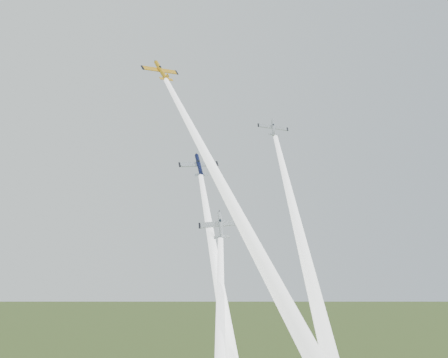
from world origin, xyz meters
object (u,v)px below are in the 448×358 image
at_px(plane_navy, 199,165).
at_px(plane_silver_low, 221,225).
at_px(plane_silver_right, 273,128).
at_px(plane_yellow, 161,71).

distance_m(plane_navy, plane_silver_low, 19.48).
bearing_deg(plane_silver_low, plane_silver_right, 61.17).
bearing_deg(plane_silver_low, plane_navy, 107.57).
relative_size(plane_silver_right, plane_silver_low, 0.88).
distance_m(plane_yellow, plane_silver_right, 26.64).
bearing_deg(plane_yellow, plane_silver_low, -84.90).
bearing_deg(plane_navy, plane_silver_low, -84.90).
bearing_deg(plane_navy, plane_yellow, 159.97).
xyz_separation_m(plane_navy, plane_silver_low, (-0.66, -14.60, -12.88)).
relative_size(plane_navy, plane_silver_low, 1.05).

